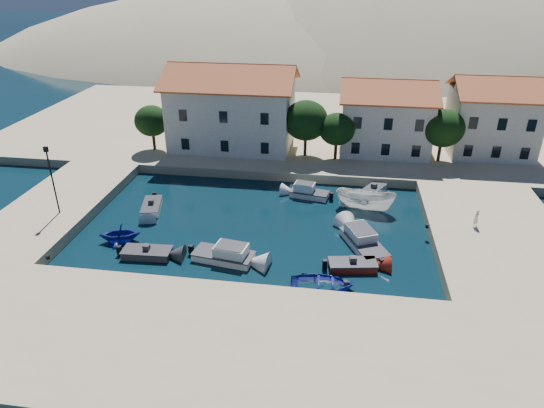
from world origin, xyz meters
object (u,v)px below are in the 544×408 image
(lamppost, at_px, (51,174))
(pedestrian, at_px, (476,218))
(building_left, at_px, (232,105))
(building_right, at_px, (492,115))
(boat_east, at_px, (364,210))
(rowboat_south, at_px, (322,287))
(cabin_cruiser_east, at_px, (364,242))
(cabin_cruiser_south, at_px, (224,255))
(building_mid, at_px, (386,115))

(lamppost, distance_m, pedestrian, 36.44)
(building_left, distance_m, building_right, 30.07)
(building_left, bearing_deg, building_right, 3.81)
(boat_east, height_order, pedestrian, pedestrian)
(rowboat_south, relative_size, pedestrian, 2.91)
(cabin_cruiser_east, relative_size, boat_east, 1.02)
(lamppost, xyz_separation_m, cabin_cruiser_east, (26.93, -0.32, -4.28))
(cabin_cruiser_south, distance_m, rowboat_south, 8.34)
(building_mid, bearing_deg, rowboat_south, -101.60)
(pedestrian, bearing_deg, rowboat_south, -3.55)
(building_left, relative_size, rowboat_south, 3.22)
(rowboat_south, bearing_deg, building_left, 21.69)
(lamppost, xyz_separation_m, rowboat_south, (23.88, -6.37, -4.75))
(building_right, xyz_separation_m, pedestrian, (-5.29, -19.18, -3.69))
(building_left, height_order, cabin_cruiser_south, building_left)
(building_left, distance_m, lamppost, 23.10)
(rowboat_south, distance_m, boat_east, 13.38)
(rowboat_south, height_order, cabin_cruiser_east, cabin_cruiser_east)
(building_right, bearing_deg, cabin_cruiser_east, -123.13)
(building_left, height_order, lamppost, building_left)
(lamppost, distance_m, cabin_cruiser_east, 27.27)
(building_right, relative_size, rowboat_south, 2.07)
(building_left, height_order, building_right, building_left)
(building_mid, height_order, building_right, building_right)
(building_right, distance_m, rowboat_south, 33.84)
(pedestrian, bearing_deg, cabin_cruiser_south, -22.05)
(cabin_cruiser_south, distance_m, pedestrian, 21.37)
(building_right, xyz_separation_m, cabin_cruiser_south, (-25.55, -25.84, -5.00))
(lamppost, relative_size, cabin_cruiser_east, 1.08)
(building_right, height_order, boat_east, building_right)
(building_left, height_order, building_mid, building_left)
(building_right, relative_size, cabin_cruiser_east, 1.64)
(boat_east, bearing_deg, cabin_cruiser_east, -172.35)
(lamppost, height_order, cabin_cruiser_south, lamppost)
(building_right, bearing_deg, pedestrian, -105.42)
(cabin_cruiser_east, distance_m, pedestrian, 9.89)
(rowboat_south, xyz_separation_m, pedestrian, (12.33, 9.19, 1.78))
(building_mid, xyz_separation_m, pedestrian, (6.71, -18.18, -3.44))
(building_left, bearing_deg, lamppost, -119.90)
(pedestrian, bearing_deg, lamppost, -35.80)
(building_left, distance_m, rowboat_south, 29.73)
(building_mid, relative_size, boat_east, 1.85)
(building_mid, xyz_separation_m, cabin_cruiser_east, (-2.57, -21.32, -4.75))
(building_mid, height_order, rowboat_south, building_mid)
(rowboat_south, xyz_separation_m, cabin_cruiser_east, (3.05, 6.05, 0.48))
(building_mid, relative_size, pedestrian, 6.69)
(lamppost, relative_size, boat_east, 1.10)
(cabin_cruiser_south, height_order, rowboat_south, cabin_cruiser_south)
(lamppost, xyz_separation_m, cabin_cruiser_south, (15.95, -3.84, -4.28))
(rowboat_south, height_order, pedestrian, pedestrian)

